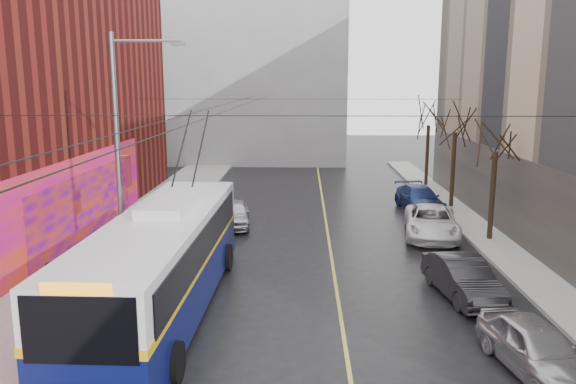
# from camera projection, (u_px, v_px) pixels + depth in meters

# --- Properties ---
(sidewalk_left) EXTENTS (4.00, 60.00, 0.15)m
(sidewalk_left) POSITION_uv_depth(u_px,v_px,m) (99.00, 263.00, 22.79)
(sidewalk_left) COLOR gray
(sidewalk_left) RESTS_ON ground
(sidewalk_right) EXTENTS (2.00, 60.00, 0.15)m
(sidewalk_right) POSITION_uv_depth(u_px,v_px,m) (522.00, 267.00, 22.31)
(sidewalk_right) COLOR gray
(sidewalk_right) RESTS_ON ground
(lane_line) EXTENTS (0.12, 50.00, 0.01)m
(lane_line) POSITION_uv_depth(u_px,v_px,m) (331.00, 253.00, 24.50)
(lane_line) COLOR #BFB74C
(lane_line) RESTS_ON ground
(building_far) EXTENTS (20.50, 12.10, 18.00)m
(building_far) POSITION_uv_depth(u_px,v_px,m) (238.00, 64.00, 53.38)
(building_far) COLOR gray
(building_far) RESTS_ON ground
(streetlight_pole) EXTENTS (2.65, 0.60, 9.00)m
(streetlight_pole) POSITION_uv_depth(u_px,v_px,m) (122.00, 153.00, 19.86)
(streetlight_pole) COLOR slate
(streetlight_pole) RESTS_ON ground
(catenary_wires) EXTENTS (18.00, 60.00, 0.22)m
(catenary_wires) POSITION_uv_depth(u_px,v_px,m) (238.00, 107.00, 24.17)
(catenary_wires) COLOR black
(tree_near) EXTENTS (3.20, 3.20, 6.40)m
(tree_near) POSITION_uv_depth(u_px,v_px,m) (497.00, 135.00, 25.30)
(tree_near) COLOR black
(tree_near) RESTS_ON ground
(tree_mid) EXTENTS (3.20, 3.20, 6.68)m
(tree_mid) POSITION_uv_depth(u_px,v_px,m) (456.00, 119.00, 32.11)
(tree_mid) COLOR black
(tree_mid) RESTS_ON ground
(tree_far) EXTENTS (3.20, 3.20, 6.57)m
(tree_far) POSITION_uv_depth(u_px,v_px,m) (429.00, 114.00, 39.00)
(tree_far) COLOR black
(tree_far) RESTS_ON ground
(pigeons_flying) EXTENTS (4.24, 1.67, 2.47)m
(pigeons_flying) POSITION_uv_depth(u_px,v_px,m) (238.00, 82.00, 20.21)
(pigeons_flying) COLOR slate
(trolleybus) EXTENTS (3.23, 13.10, 6.17)m
(trolleybus) POSITION_uv_depth(u_px,v_px,m) (163.00, 262.00, 17.80)
(trolleybus) COLOR #090E44
(trolleybus) RESTS_ON ground
(parked_car_a) EXTENTS (2.24, 4.15, 1.34)m
(parked_car_a) POSITION_uv_depth(u_px,v_px,m) (535.00, 347.00, 14.28)
(parked_car_a) COLOR #B1B2B6
(parked_car_a) RESTS_ON ground
(parked_car_b) EXTENTS (2.10, 4.39, 1.39)m
(parked_car_b) POSITION_uv_depth(u_px,v_px,m) (463.00, 278.00, 19.31)
(parked_car_b) COLOR #272629
(parked_car_b) RESTS_ON ground
(parked_car_c) EXTENTS (3.21, 5.58, 1.46)m
(parked_car_c) POSITION_uv_depth(u_px,v_px,m) (431.00, 222.00, 26.90)
(parked_car_c) COLOR white
(parked_car_c) RESTS_ON ground
(parked_car_d) EXTENTS (2.53, 5.06, 1.41)m
(parked_car_d) POSITION_uv_depth(u_px,v_px,m) (420.00, 199.00, 32.35)
(parked_car_d) COLOR navy
(parked_car_d) RESTS_ON ground
(following_car) EXTENTS (1.96, 4.05, 1.33)m
(following_car) POSITION_uv_depth(u_px,v_px,m) (234.00, 214.00, 28.88)
(following_car) COLOR silver
(following_car) RESTS_ON ground
(pedestrian_a) EXTENTS (0.52, 0.65, 1.55)m
(pedestrian_a) POSITION_uv_depth(u_px,v_px,m) (53.00, 285.00, 18.01)
(pedestrian_a) COLOR black
(pedestrian_a) RESTS_ON sidewalk_left
(pedestrian_b) EXTENTS (0.89, 0.94, 1.53)m
(pedestrian_b) POSITION_uv_depth(u_px,v_px,m) (100.00, 252.00, 21.46)
(pedestrian_b) COLOR black
(pedestrian_b) RESTS_ON sidewalk_left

